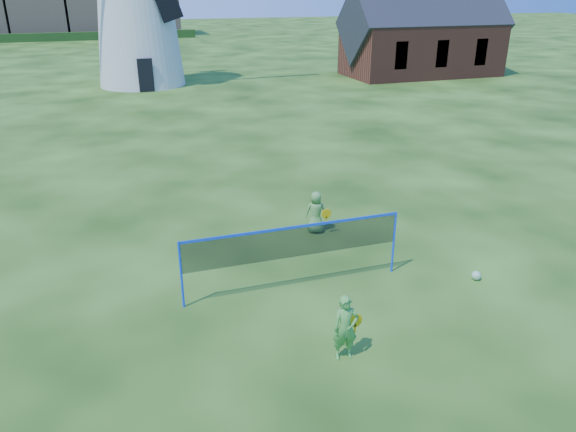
% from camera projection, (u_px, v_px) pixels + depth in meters
% --- Properties ---
extents(ground, '(220.00, 220.00, 0.00)m').
position_uv_depth(ground, '(287.00, 285.00, 12.57)').
color(ground, black).
rests_on(ground, ground).
extents(chapel, '(11.86, 5.75, 10.03)m').
position_uv_depth(chapel, '(423.00, 37.00, 40.98)').
color(chapel, brown).
rests_on(chapel, ground).
extents(badminton_net, '(5.05, 0.05, 1.55)m').
position_uv_depth(badminton_net, '(294.00, 243.00, 12.00)').
color(badminton_net, blue).
rests_on(badminton_net, ground).
extents(player_girl, '(0.67, 0.37, 1.28)m').
position_uv_depth(player_girl, '(346.00, 328.00, 9.88)').
color(player_girl, green).
rests_on(player_girl, ground).
extents(player_boy, '(0.70, 0.57, 1.19)m').
position_uv_depth(player_boy, '(316.00, 212.00, 15.05)').
color(player_boy, '#579045').
rests_on(player_boy, ground).
extents(play_ball, '(0.22, 0.22, 0.22)m').
position_uv_depth(play_ball, '(476.00, 276.00, 12.75)').
color(play_ball, green).
rests_on(play_ball, ground).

